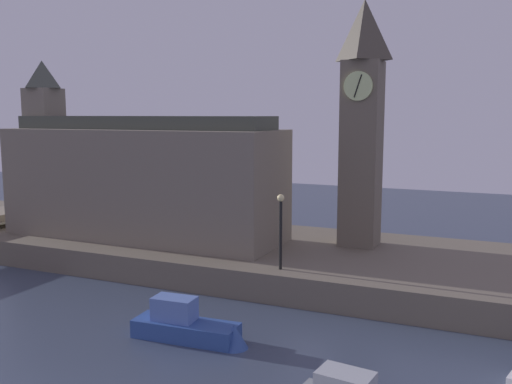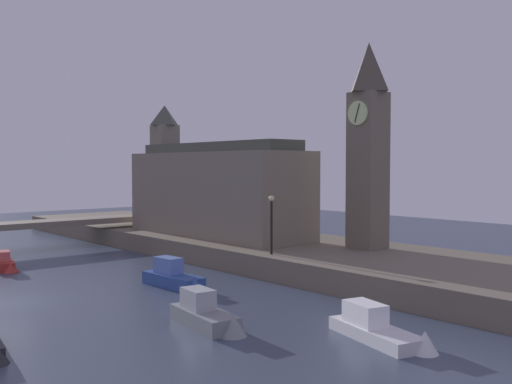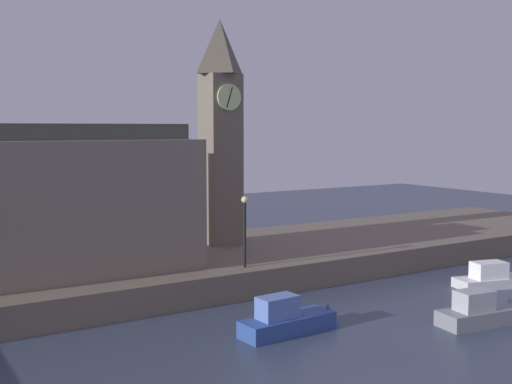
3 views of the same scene
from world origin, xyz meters
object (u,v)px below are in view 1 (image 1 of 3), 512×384
Objects in this scene: clock_tower at (362,121)px; parliament_hall at (137,177)px; streetlamp at (281,223)px; boat_tour_blue at (194,327)px.

clock_tower is 14.25m from parliament_hall.
clock_tower is 3.72× the size of streetlamp.
boat_tour_blue is (9.83, -10.06, -4.68)m from parliament_hall.
streetlamp is at bearing 78.65° from boat_tour_blue.
streetlamp is 0.74× the size of boat_tour_blue.
boat_tour_blue is at bearing -105.27° from clock_tower.
parliament_hall is at bearing 134.35° from boat_tour_blue.
parliament_hall is at bearing -166.84° from clock_tower.
streetlamp is at bearing -18.29° from parliament_hall.
clock_tower reaches higher than parliament_hall.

